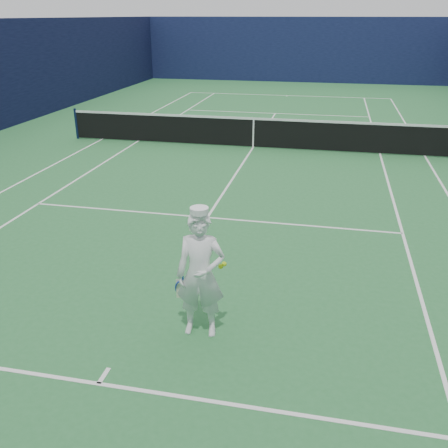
# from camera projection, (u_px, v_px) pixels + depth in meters

# --- Properties ---
(ground) EXTENTS (80.00, 80.00, 0.00)m
(ground) POSITION_uv_depth(u_px,v_px,m) (253.00, 148.00, 16.75)
(ground) COLOR #296D37
(ground) RESTS_ON ground
(court_markings) EXTENTS (11.03, 23.83, 0.01)m
(court_markings) POSITION_uv_depth(u_px,v_px,m) (253.00, 148.00, 16.75)
(court_markings) COLOR white
(court_markings) RESTS_ON ground
(windscreen_fence) EXTENTS (20.12, 36.12, 4.00)m
(windscreen_fence) POSITION_uv_depth(u_px,v_px,m) (254.00, 86.00, 15.97)
(windscreen_fence) COLOR #10163B
(windscreen_fence) RESTS_ON ground
(tennis_net) EXTENTS (12.88, 0.09, 1.07)m
(tennis_net) POSITION_uv_depth(u_px,v_px,m) (253.00, 131.00, 16.53)
(tennis_net) COLOR #141E4C
(tennis_net) RESTS_ON ground
(tennis_player) EXTENTS (0.80, 0.49, 1.88)m
(tennis_player) POSITION_uv_depth(u_px,v_px,m) (200.00, 274.00, 6.69)
(tennis_player) COLOR white
(tennis_player) RESTS_ON ground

